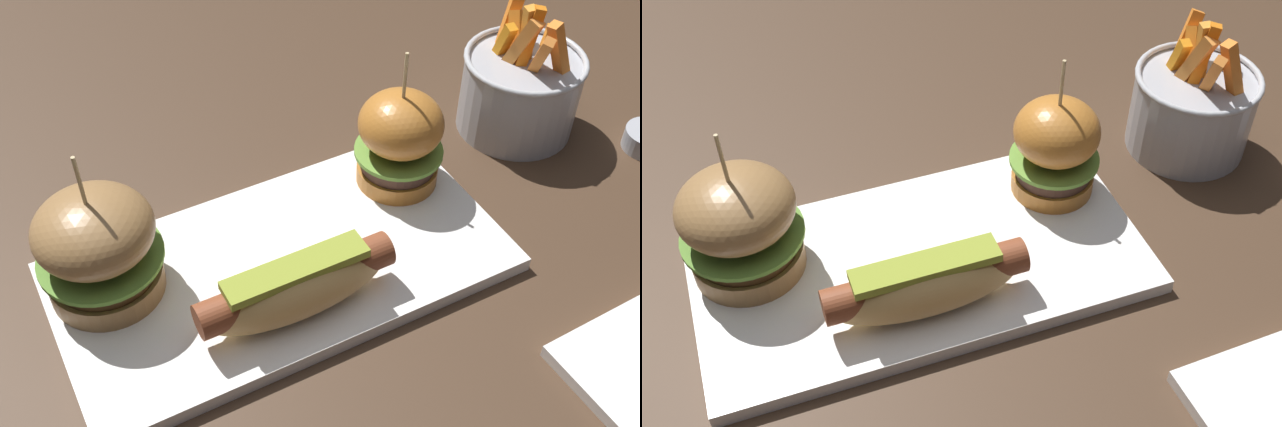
{
  "view_description": "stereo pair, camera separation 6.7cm",
  "coord_description": "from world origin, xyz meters",
  "views": [
    {
      "loc": [
        -0.19,
        -0.42,
        0.53
      ],
      "look_at": [
        0.04,
        0.0,
        0.05
      ],
      "focal_mm": 45.27,
      "sensor_mm": 36.0,
      "label": 1
    },
    {
      "loc": [
        -0.12,
        -0.45,
        0.53
      ],
      "look_at": [
        0.04,
        0.0,
        0.05
      ],
      "focal_mm": 45.27,
      "sensor_mm": 36.0,
      "label": 2
    }
  ],
  "objects": [
    {
      "name": "fries_bucket",
      "position": [
        0.3,
        0.07,
        0.05
      ],
      "size": [
        0.12,
        0.12,
        0.14
      ],
      "color": "#A8AAB2",
      "rests_on": "ground"
    },
    {
      "name": "slider_left",
      "position": [
        -0.14,
        0.04,
        0.06
      ],
      "size": [
        0.1,
        0.1,
        0.14
      ],
      "color": "olive",
      "rests_on": "platter_main"
    },
    {
      "name": "slider_right",
      "position": [
        0.14,
        0.04,
        0.06
      ],
      "size": [
        0.08,
        0.08,
        0.14
      ],
      "color": "#B8702B",
      "rests_on": "platter_main"
    },
    {
      "name": "hot_dog",
      "position": [
        -0.01,
        -0.05,
        0.04
      ],
      "size": [
        0.17,
        0.05,
        0.05
      ],
      "color": "#DFB064",
      "rests_on": "platter_main"
    },
    {
      "name": "ground_plane",
      "position": [
        0.0,
        0.0,
        0.0
      ],
      "size": [
        3.0,
        3.0,
        0.0
      ],
      "primitive_type": "plane",
      "color": "#422D1E"
    },
    {
      "name": "platter_main",
      "position": [
        0.0,
        0.0,
        0.01
      ],
      "size": [
        0.38,
        0.2,
        0.01
      ],
      "primitive_type": "cube",
      "color": "white",
      "rests_on": "ground"
    }
  ]
}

